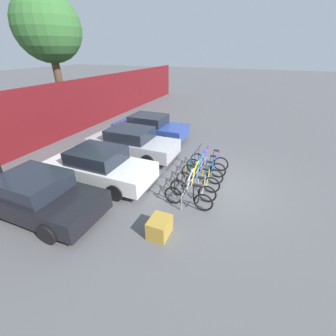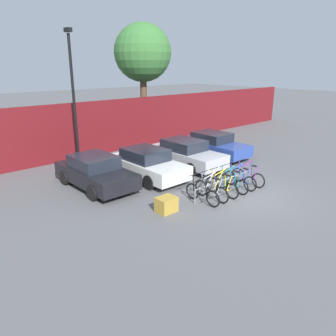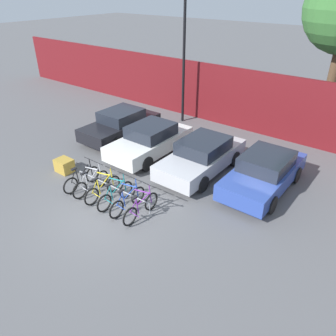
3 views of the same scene
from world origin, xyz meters
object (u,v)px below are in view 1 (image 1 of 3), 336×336
object	(u,v)px
bike_rack	(196,174)
bicycle_blue	(206,167)
car_blue	(150,127)
cargo_crate	(160,227)
tree_behind_hoarding	(48,29)
bicycle_silver	(193,190)
car_silver	(132,143)
car_white	(100,166)
bicycle_teal	(202,173)
bicycle_purple	(209,161)
car_black	(38,195)
bicycle_yellow	(198,181)
bicycle_black	(188,198)

from	to	relation	value
bike_rack	bicycle_blue	size ratio (longest dim) A/B	2.07
car_blue	cargo_crate	xyz separation A→B (m)	(-6.99, -3.78, -0.42)
bike_rack	bicycle_blue	xyz separation A→B (m)	(0.88, -0.15, -0.11)
bike_rack	tree_behind_hoarding	bearing A→B (deg)	68.39
bike_rack	tree_behind_hoarding	distance (m)	12.61
bicycle_silver	car_silver	xyz separation A→B (m)	(2.39, 3.84, 0.31)
bicycle_silver	car_white	distance (m)	3.73
bicycle_teal	bicycle_purple	xyz separation A→B (m)	(1.19, 0.00, 0.00)
bicycle_blue	bicycle_teal	bearing A→B (deg)	-179.35
bicycle_teal	car_blue	xyz separation A→B (m)	(3.66, 4.13, 0.31)
bike_rack	bicycle_purple	xyz separation A→B (m)	(1.49, -0.15, -0.11)
bicycle_teal	cargo_crate	xyz separation A→B (m)	(-3.33, 0.34, -0.10)
bicycle_purple	car_black	bearing A→B (deg)	139.96
bicycle_blue	car_silver	xyz separation A→B (m)	(0.54, 3.84, 0.31)
bicycle_purple	car_white	world-z (taller)	car_white
bicycle_yellow	bicycle_silver	bearing A→B (deg)	179.74
bicycle_teal	car_black	world-z (taller)	car_black
bicycle_purple	bike_rack	bearing A→B (deg)	174.08
car_blue	tree_behind_hoarding	distance (m)	8.39
bike_rack	bicycle_blue	world-z (taller)	bicycle_blue
car_blue	tree_behind_hoarding	size ratio (longest dim) A/B	0.55
bicycle_blue	car_white	distance (m)	4.29
bicycle_black	car_blue	size ratio (longest dim) A/B	0.40
bike_rack	cargo_crate	bearing A→B (deg)	176.30
bicycle_yellow	car_white	distance (m)	3.83
bicycle_teal	bicycle_silver	bearing A→B (deg)	176.34
car_black	car_white	bearing A→B (deg)	-12.89
bicycle_silver	bicycle_yellow	size ratio (longest dim) A/B	1.00
bicycle_black	bicycle_purple	world-z (taller)	same
car_white	car_black	bearing A→B (deg)	167.11
bicycle_yellow	cargo_crate	xyz separation A→B (m)	(-2.69, 0.34, -0.10)
bicycle_blue	car_white	bearing A→B (deg)	120.44
bicycle_silver	bicycle_teal	world-z (taller)	same
car_silver	bicycle_silver	bearing A→B (deg)	-121.92
bicycle_silver	bicycle_purple	size ratio (longest dim) A/B	1.00
bicycle_black	cargo_crate	bearing A→B (deg)	170.87
bicycle_yellow	car_silver	xyz separation A→B (m)	(1.76, 3.84, 0.31)
bike_rack	car_silver	size ratio (longest dim) A/B	0.81
car_black	car_silver	distance (m)	5.05
bike_rack	tree_behind_hoarding	world-z (taller)	tree_behind_hoarding
cargo_crate	bicycle_yellow	bearing A→B (deg)	-7.30
bicycle_silver	car_white	bearing A→B (deg)	92.17
car_white	car_blue	distance (m)	5.22
bicycle_black	car_black	bearing A→B (deg)	120.01
bicycle_yellow	cargo_crate	bearing A→B (deg)	172.44
bicycle_black	bicycle_blue	distance (m)	2.38
car_silver	bicycle_teal	bearing A→B (deg)	-106.26
car_silver	bicycle_blue	bearing A→B (deg)	-97.95
bicycle_silver	bicycle_purple	bearing A→B (deg)	-1.97
bicycle_silver	car_black	bearing A→B (deg)	119.87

